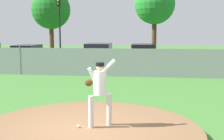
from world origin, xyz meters
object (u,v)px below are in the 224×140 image
object	(u,v)px
baseball	(78,126)
parked_car_charcoal	(27,55)
parked_car_burgundy	(143,56)
traffic_cone_orange	(199,68)
pitcher_youth	(100,87)
traffic_light_near	(59,17)
parked_car_white	(99,56)

from	to	relation	value
baseball	parked_car_charcoal	bearing A→B (deg)	117.42
parked_car_burgundy	parked_car_charcoal	size ratio (longest dim) A/B	0.93
parked_car_charcoal	traffic_cone_orange	size ratio (longest dim) A/B	8.44
pitcher_youth	baseball	size ratio (longest dim) A/B	22.98
traffic_light_near	parked_car_white	bearing A→B (deg)	-47.63
parked_car_charcoal	parked_car_white	bearing A→B (deg)	-5.17
traffic_cone_orange	parked_car_charcoal	bearing A→B (deg)	170.89
baseball	parked_car_white	world-z (taller)	parked_car_white
baseball	traffic_cone_orange	bearing A→B (deg)	68.74
traffic_cone_orange	parked_car_burgundy	bearing A→B (deg)	152.81
traffic_cone_orange	traffic_light_near	distance (m)	13.42
baseball	traffic_cone_orange	xyz separation A→B (m)	(4.92, 12.65, -0.02)
parked_car_charcoal	traffic_light_near	distance (m)	5.43
pitcher_youth	traffic_cone_orange	bearing A→B (deg)	70.51
parked_car_burgundy	traffic_light_near	world-z (taller)	traffic_light_near
baseball	parked_car_burgundy	world-z (taller)	parked_car_burgundy
baseball	traffic_light_near	xyz separation A→B (m)	(-6.37, 18.97, 3.56)
parked_car_burgundy	traffic_light_near	xyz separation A→B (m)	(-7.60, 4.42, 3.03)
baseball	parked_car_burgundy	xyz separation A→B (m)	(1.24, 14.54, 0.53)
parked_car_charcoal	pitcher_youth	bearing A→B (deg)	-60.70
parked_car_burgundy	parked_car_charcoal	xyz separation A→B (m)	(-8.84, 0.11, -0.04)
pitcher_youth	traffic_cone_orange	world-z (taller)	pitcher_youth
parked_car_burgundy	parked_car_white	xyz separation A→B (m)	(-3.20, -0.40, 0.02)
parked_car_burgundy	traffic_light_near	bearing A→B (deg)	149.80
baseball	parked_car_white	size ratio (longest dim) A/B	0.02
parked_car_charcoal	traffic_cone_orange	world-z (taller)	parked_car_charcoal
pitcher_youth	parked_car_burgundy	bearing A→B (deg)	87.12
parked_car_burgundy	parked_car_white	distance (m)	3.23
baseball	parked_car_charcoal	distance (m)	16.52
pitcher_youth	traffic_light_near	distance (m)	20.16
pitcher_youth	parked_car_white	xyz separation A→B (m)	(-2.48, 13.95, -0.42)
parked_car_charcoal	traffic_cone_orange	xyz separation A→B (m)	(12.53, -2.01, -0.50)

